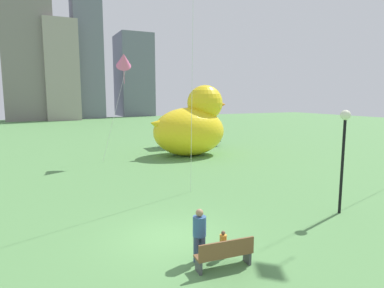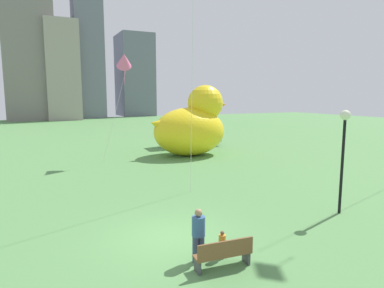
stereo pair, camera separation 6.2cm
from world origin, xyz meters
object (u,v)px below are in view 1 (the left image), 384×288
at_px(giant_inflatable_duck, 192,126).
at_px(lamppost, 344,138).
at_px(person_adult, 199,233).
at_px(kite_pink, 124,60).
at_px(person_child, 223,243).
at_px(box_truck, 190,132).
at_px(park_bench, 225,253).

relative_size(giant_inflatable_duck, lamppost, 1.62).
distance_m(person_adult, giant_inflatable_duck, 18.52).
bearing_deg(kite_pink, person_child, -94.35).
relative_size(box_truck, kite_pink, 0.68).
relative_size(person_child, kite_pink, 0.11).
xyz_separation_m(person_adult, person_child, (0.73, -0.17, -0.41)).
relative_size(park_bench, person_child, 1.97).
xyz_separation_m(person_child, box_truck, (8.99, 21.55, 0.94)).
height_order(park_bench, person_adult, person_adult).
xyz_separation_m(giant_inflatable_duck, kite_pink, (-5.79, -0.56, 5.05)).
xyz_separation_m(giant_inflatable_duck, lamppost, (-0.44, -15.56, 0.72)).
bearing_deg(park_bench, person_child, 63.96).
bearing_deg(giant_inflatable_duck, lamppost, -91.62).
bearing_deg(park_bench, box_truck, 67.26).
relative_size(park_bench, giant_inflatable_duck, 0.25).
xyz_separation_m(park_bench, kite_pink, (1.51, 16.90, 7.08)).
relative_size(park_bench, box_truck, 0.31).
distance_m(lamppost, box_truck, 20.42).
bearing_deg(lamppost, person_adult, -170.87).
bearing_deg(person_child, lamppost, 11.55).
bearing_deg(box_truck, giant_inflatable_duck, -112.95).
bearing_deg(lamppost, box_truck, 83.21).
relative_size(park_bench, lamppost, 0.40).
bearing_deg(kite_pink, box_truck, 33.86).
relative_size(lamppost, kite_pink, 0.53).
distance_m(person_adult, person_child, 0.85).
xyz_separation_m(park_bench, lamppost, (6.86, 1.90, 2.75)).
bearing_deg(giant_inflatable_duck, box_truck, 67.05).
bearing_deg(lamppost, giant_inflatable_duck, 88.38).
distance_m(person_child, box_truck, 23.37).
bearing_deg(person_child, person_adult, 166.79).
xyz_separation_m(park_bench, person_adult, (-0.45, 0.73, 0.43)).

